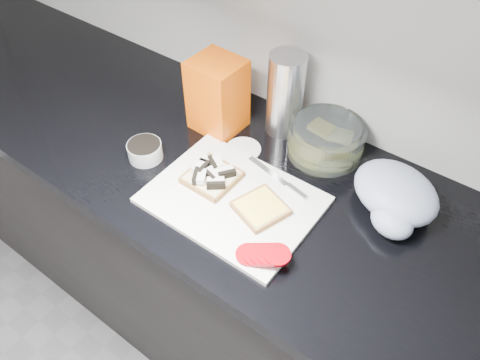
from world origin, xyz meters
name	(u,v)px	position (x,y,z in m)	size (l,w,h in m)	color
base_cabinet	(264,287)	(0.00, 1.20, 0.43)	(3.50, 0.60, 0.86)	black
countertop	(271,193)	(0.00, 1.20, 0.88)	(3.50, 0.64, 0.04)	black
cutting_board	(233,200)	(-0.05, 1.11, 0.91)	(0.40, 0.30, 0.01)	silver
bread_left	(212,176)	(-0.13, 1.13, 0.92)	(0.13, 0.13, 0.04)	#C9B88D
bread_right	(261,208)	(0.02, 1.12, 0.92)	(0.14, 0.14, 0.02)	#C9B88D
tomato_slices	(263,255)	(0.11, 1.01, 0.92)	(0.13, 0.10, 0.03)	#A2030C
knife	(284,182)	(0.02, 1.22, 0.91)	(0.20, 0.05, 0.01)	silver
seed_tub	(145,150)	(-0.33, 1.09, 0.93)	(0.09, 0.09, 0.05)	#A3A8A8
tub_lid	(243,149)	(-0.14, 1.27, 0.90)	(0.10, 0.10, 0.01)	silver
glass_bowl	(326,139)	(0.04, 1.40, 0.94)	(0.20, 0.20, 0.08)	silver
bread_bag	(218,95)	(-0.26, 1.32, 1.00)	(0.13, 0.12, 0.21)	#CE4403
steel_canister	(285,95)	(-0.10, 1.41, 1.02)	(0.10, 0.10, 0.24)	#B9B8BE
grocery_bag	(395,196)	(0.27, 1.32, 0.95)	(0.26, 0.25, 0.09)	#A0B1C6
whole_tomatoes	(394,212)	(0.29, 1.28, 0.93)	(0.06, 0.06, 0.06)	#A2030C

